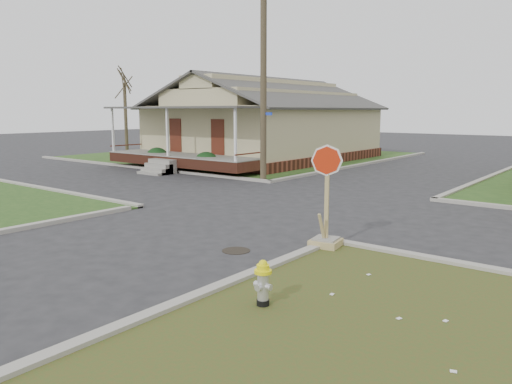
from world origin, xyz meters
The scene contains 11 objects.
ground centered at (0.00, 0.00, 0.00)m, with size 120.00×120.00×0.00m, color #28282A.
verge_far_left centered at (-13.00, 18.00, 0.03)m, with size 19.00×19.00×0.05m, color #26481A.
curbs centered at (0.00, 5.00, 0.00)m, with size 80.00×40.00×0.12m, color #A19D92, non-canonical shape.
manhole centered at (2.20, -0.50, 0.01)m, with size 0.64×0.64×0.01m, color black.
corner_house centered at (-10.00, 16.68, 2.28)m, with size 10.10×15.50×5.30m.
utility_pole centered at (-4.20, 8.90, 4.66)m, with size 1.80×0.28×9.00m.
tree_far_left centered at (-18.00, 12.00, 2.50)m, with size 0.22×0.22×4.90m, color #3A3021.
fire_hydrant centered at (4.69, -2.76, 0.46)m, with size 0.28×0.28×0.76m.
stop_sign centered at (3.68, 0.95, 0.56)m, with size 0.67×0.65×2.35m.
hedge_left centered at (-12.13, 9.55, 0.59)m, with size 1.41×1.15×1.08m, color #143916.
hedge_right centered at (-8.23, 9.43, 0.58)m, with size 1.38×1.13×1.05m, color #143916.
Camera 1 is at (9.32, -8.82, 3.15)m, focal length 35.00 mm.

